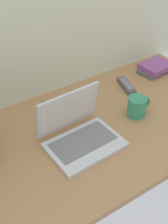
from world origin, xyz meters
The scene contains 6 objects.
desk centered at (0.00, 0.00, 0.01)m, with size 1.60×0.76×0.03m.
laptop centered at (-0.09, -0.03, 0.08)m, with size 0.32×0.27×0.22m.
coffee_mug centered at (0.24, -0.03, 0.08)m, with size 0.13×0.09×0.10m.
remote_control_near centered at (-0.10, 0.20, 0.04)m, with size 0.09×0.17×0.02m.
remote_control_far centered at (0.36, 0.18, 0.04)m, with size 0.09×0.17×0.02m.
book_stack centered at (0.61, 0.22, 0.05)m, with size 0.22×0.15×0.05m.
Camera 1 is at (-0.59, -0.83, 0.93)m, focal length 47.78 mm.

